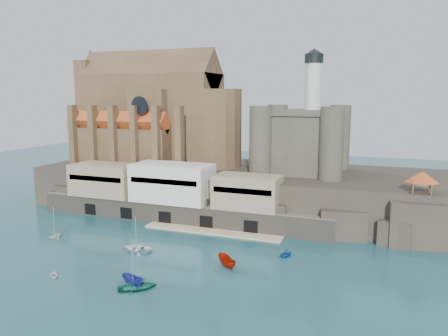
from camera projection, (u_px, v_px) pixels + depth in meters
ground at (162, 261)px, 75.71m from camera, size 300.00×300.00×0.00m
promontory at (236, 188)px, 111.31m from camera, size 100.00×36.00×10.00m
quay at (171, 194)px, 99.56m from camera, size 70.00×12.00×13.05m
church at (156, 119)px, 119.14m from camera, size 47.00×25.93×30.51m
castle_keep at (302, 138)px, 105.03m from camera, size 21.20×21.20×29.30m
rock_outcrop at (419, 223)px, 84.27m from camera, size 14.50×10.50×8.70m
pavilion at (422, 179)px, 83.00m from camera, size 6.40×6.40×5.40m
boat_1 at (54, 277)px, 68.94m from camera, size 2.57×2.64×2.66m
boat_2 at (133, 284)px, 66.39m from camera, size 2.15×2.12×4.44m
boat_3 at (138, 289)px, 64.72m from camera, size 3.42×4.05×5.80m
boat_4 at (55, 238)px, 87.97m from camera, size 3.10×2.39×3.17m
boat_5 at (227, 266)px, 73.42m from camera, size 2.74×2.74×5.09m
boat_6 at (136, 250)px, 80.81m from camera, size 1.47×4.51×6.26m
boat_7 at (286, 256)px, 77.71m from camera, size 3.23×2.79×3.20m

